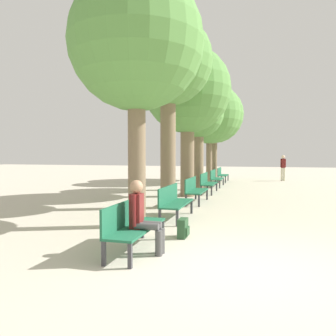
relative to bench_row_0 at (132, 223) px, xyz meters
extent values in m
plane|color=beige|center=(1.99, -0.46, -0.50)|extent=(80.00, 80.00, 0.00)
cube|color=#1E6042|center=(0.10, 0.00, -0.09)|extent=(0.52, 1.84, 0.04)
cube|color=#1E6042|center=(-0.14, 0.00, 0.16)|extent=(0.04, 1.84, 0.45)
cube|color=#38383D|center=(0.32, -0.87, -0.30)|extent=(0.06, 0.06, 0.39)
cube|color=#38383D|center=(0.32, 0.87, -0.30)|extent=(0.06, 0.06, 0.39)
cube|color=#38383D|center=(-0.11, -0.87, -0.30)|extent=(0.06, 0.06, 0.39)
cube|color=#38383D|center=(-0.11, 0.87, -0.30)|extent=(0.06, 0.06, 0.39)
cube|color=#1E6042|center=(0.10, 2.99, -0.09)|extent=(0.52, 1.84, 0.04)
cube|color=#1E6042|center=(-0.14, 2.99, 0.16)|extent=(0.04, 1.84, 0.45)
cube|color=#38383D|center=(0.32, 2.12, -0.30)|extent=(0.06, 0.06, 0.39)
cube|color=#38383D|center=(0.32, 3.86, -0.30)|extent=(0.06, 0.06, 0.39)
cube|color=#38383D|center=(-0.11, 2.12, -0.30)|extent=(0.06, 0.06, 0.39)
cube|color=#38383D|center=(-0.11, 3.86, -0.30)|extent=(0.06, 0.06, 0.39)
cube|color=#1E6042|center=(0.10, 5.98, -0.09)|extent=(0.52, 1.84, 0.04)
cube|color=#1E6042|center=(-0.14, 5.98, 0.16)|extent=(0.04, 1.84, 0.45)
cube|color=#38383D|center=(0.32, 5.11, -0.30)|extent=(0.06, 0.06, 0.39)
cube|color=#38383D|center=(0.32, 6.85, -0.30)|extent=(0.06, 0.06, 0.39)
cube|color=#38383D|center=(-0.11, 5.11, -0.30)|extent=(0.06, 0.06, 0.39)
cube|color=#38383D|center=(-0.11, 6.85, -0.30)|extent=(0.06, 0.06, 0.39)
cube|color=#1E6042|center=(0.10, 8.97, -0.09)|extent=(0.52, 1.84, 0.04)
cube|color=#1E6042|center=(-0.14, 8.97, 0.16)|extent=(0.04, 1.84, 0.45)
cube|color=#38383D|center=(0.32, 8.09, -0.30)|extent=(0.06, 0.06, 0.39)
cube|color=#38383D|center=(0.32, 9.84, -0.30)|extent=(0.06, 0.06, 0.39)
cube|color=#38383D|center=(-0.11, 8.09, -0.30)|extent=(0.06, 0.06, 0.39)
cube|color=#38383D|center=(-0.11, 9.84, -0.30)|extent=(0.06, 0.06, 0.39)
cube|color=#1E6042|center=(0.10, 11.96, -0.09)|extent=(0.52, 1.84, 0.04)
cube|color=#1E6042|center=(-0.14, 11.96, 0.16)|extent=(0.04, 1.84, 0.45)
cube|color=#38383D|center=(0.32, 11.08, -0.30)|extent=(0.06, 0.06, 0.39)
cube|color=#38383D|center=(0.32, 12.83, -0.30)|extent=(0.06, 0.06, 0.39)
cube|color=#38383D|center=(-0.11, 11.08, -0.30)|extent=(0.06, 0.06, 0.39)
cube|color=#38383D|center=(-0.11, 12.83, -0.30)|extent=(0.06, 0.06, 0.39)
cube|color=#1E6042|center=(0.10, 14.95, -0.09)|extent=(0.52, 1.84, 0.04)
cube|color=#1E6042|center=(-0.14, 14.95, 0.16)|extent=(0.04, 1.84, 0.45)
cube|color=#38383D|center=(0.32, 14.07, -0.30)|extent=(0.06, 0.06, 0.39)
cube|color=#38383D|center=(0.32, 15.82, -0.30)|extent=(0.06, 0.06, 0.39)
cube|color=#38383D|center=(-0.11, 14.07, -0.30)|extent=(0.06, 0.06, 0.39)
cube|color=#38383D|center=(-0.11, 15.82, -0.30)|extent=(0.06, 0.06, 0.39)
cylinder|color=#7A664C|center=(-0.61, 1.88, 1.23)|extent=(0.42, 0.42, 3.46)
sphere|color=#568E42|center=(-0.61, 1.88, 3.84)|extent=(3.18, 3.18, 3.18)
cylinder|color=#7A664C|center=(-0.61, 4.67, 1.45)|extent=(0.49, 0.49, 3.91)
sphere|color=#568E42|center=(-0.61, 4.67, 4.19)|extent=(2.83, 2.83, 2.83)
cylinder|color=#7A664C|center=(-0.61, 7.63, 1.18)|extent=(0.56, 0.56, 3.36)
sphere|color=#568E42|center=(-0.61, 7.63, 3.83)|extent=(3.50, 3.50, 3.50)
cylinder|color=#7A664C|center=(-0.61, 10.15, 1.03)|extent=(0.51, 0.51, 3.06)
sphere|color=#568E42|center=(-0.61, 10.15, 3.24)|extent=(2.47, 2.47, 2.47)
cylinder|color=#7A664C|center=(-0.61, 13.79, 1.07)|extent=(0.35, 0.35, 3.14)
sphere|color=#568E42|center=(-0.61, 13.79, 3.64)|extent=(3.63, 3.63, 3.63)
cylinder|color=#7A664C|center=(-0.61, 16.15, 1.14)|extent=(0.36, 0.36, 3.28)
sphere|color=#568E42|center=(-0.61, 16.15, 3.81)|extent=(3.75, 3.75, 3.75)
cylinder|color=#4C4C4C|center=(0.34, -0.17, -0.01)|extent=(0.43, 0.13, 0.13)
cylinder|color=#4C4C4C|center=(0.56, -0.17, -0.28)|extent=(0.13, 0.13, 0.43)
cylinder|color=#4C4C4C|center=(0.34, -0.02, -0.01)|extent=(0.43, 0.13, 0.13)
cylinder|color=#4C4C4C|center=(0.56, -0.02, -0.28)|extent=(0.13, 0.13, 0.43)
cube|color=maroon|center=(0.13, -0.09, 0.24)|extent=(0.20, 0.23, 0.61)
cylinder|color=maroon|center=(0.13, -0.22, 0.27)|extent=(0.09, 0.09, 0.55)
cylinder|color=maroon|center=(0.13, 0.04, 0.27)|extent=(0.09, 0.09, 0.55)
sphere|color=#A37A5B|center=(0.13, -0.09, 0.66)|extent=(0.23, 0.23, 0.23)
cube|color=#284C2D|center=(0.68, 1.13, -0.30)|extent=(0.16, 0.35, 0.39)
cube|color=#284C2D|center=(0.78, 1.13, -0.36)|extent=(0.04, 0.25, 0.17)
cylinder|color=beige|center=(3.65, 16.73, -0.08)|extent=(0.12, 0.12, 0.83)
cylinder|color=beige|center=(3.80, 16.73, -0.08)|extent=(0.12, 0.12, 0.83)
cube|color=maroon|center=(3.72, 16.73, 0.63)|extent=(0.21, 0.24, 0.59)
cylinder|color=maroon|center=(3.60, 16.73, 0.64)|extent=(0.09, 0.09, 0.56)
cylinder|color=maroon|center=(3.85, 16.73, 0.64)|extent=(0.09, 0.09, 0.56)
sphere|color=beige|center=(3.72, 16.73, 1.04)|extent=(0.23, 0.23, 0.23)
camera|label=1|loc=(2.17, -5.42, 1.23)|focal=35.00mm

